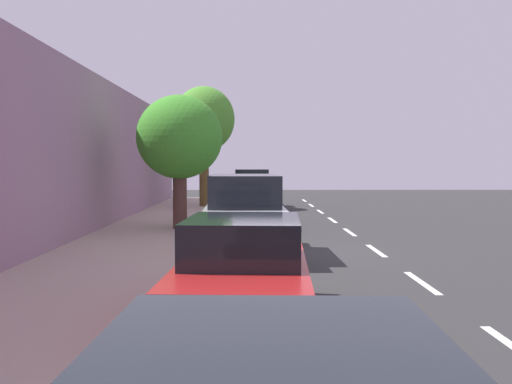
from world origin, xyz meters
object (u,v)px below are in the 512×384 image
Objects in this scene: cyclist_with_backpack at (230,192)px; street_tree_mid_block at (180,138)px; bicycle_at_curb at (235,208)px; parked_suv_silver_mid at (245,214)px; parked_sedan_red_far at (243,273)px; street_tree_near_cyclist at (204,120)px; parked_pickup_green_nearest at (251,189)px; parked_sedan_tan_second at (248,206)px.

street_tree_mid_block reaches higher than cyclist_with_backpack.
bicycle_at_curb is 0.82m from cyclist_with_backpack.
parked_sedan_red_far is at bearing 90.40° from parked_suv_silver_mid.
street_tree_mid_block is (0.00, 10.40, -1.31)m from street_tree_near_cyclist.
parked_pickup_green_nearest reaches higher than bicycle_at_curb.
street_tree_near_cyclist is at bearing 45.06° from parked_pickup_green_nearest.
parked_sedan_red_far is 2.65× the size of cyclist_with_backpack.
cyclist_with_backpack is at bearing 109.27° from street_tree_near_cyclist.
parked_pickup_green_nearest is 13.14m from street_tree_mid_block.
street_tree_near_cyclist reaches higher than cyclist_with_backpack.
parked_suv_silver_mid is 5.80m from street_tree_mid_block.
bicycle_at_curb is 0.37× the size of street_tree_mid_block.
parked_pickup_green_nearest is 1.23× the size of street_tree_mid_block.
street_tree_mid_block is (2.23, -11.52, 2.35)m from parked_sedan_red_far.
cyclist_with_backpack is (0.72, -11.18, 0.00)m from parked_suv_silver_mid.
street_tree_mid_block is (2.19, -4.96, 2.07)m from parked_suv_silver_mid.
street_tree_near_cyclist is 10.48m from street_tree_mid_block.
street_tree_near_cyclist is at bearing -70.03° from bicycle_at_curb.
cyclist_with_backpack is at bearing -103.23° from street_tree_mid_block.
parked_pickup_green_nearest is 1.14× the size of parked_suv_silver_mid.
cyclist_with_backpack is at bearing -86.29° from parked_suv_silver_mid.
street_tree_mid_block is at bearing 76.77° from cyclist_with_backpack.
parked_sedan_tan_second is 2.66× the size of cyclist_with_backpack.
street_tree_mid_block is (2.26, 1.47, 2.35)m from parked_sedan_tan_second.
parked_sedan_red_far reaches higher than bicycle_at_curb.
parked_sedan_red_far is at bearing 89.90° from parked_sedan_tan_second.
parked_sedan_red_far is at bearing 100.97° from street_tree_mid_block.
parked_sedan_tan_second is at bearing 97.58° from bicycle_at_curb.
parked_sedan_tan_second is 4.82m from cyclist_with_backpack.
parked_pickup_green_nearest reaches higher than parked_sedan_red_far.
street_tree_near_cyclist is at bearing -90.00° from street_tree_mid_block.
parked_pickup_green_nearest reaches higher than parked_sedan_tan_second.
cyclist_with_backpack reaches higher than parked_sedan_tan_second.
cyclist_with_backpack is 0.39× the size of street_tree_mid_block.
parked_pickup_green_nearest reaches higher than cyclist_with_backpack.
parked_sedan_red_far is 11.97m from street_tree_mid_block.
cyclist_with_backpack is (0.77, -17.74, 0.28)m from parked_sedan_red_far.
parked_suv_silver_mid is 1.06× the size of parked_sedan_red_far.
cyclist_with_backpack is (0.22, -0.46, 0.64)m from bicycle_at_curb.
parked_sedan_red_far is at bearing 91.81° from bicycle_at_curb.
parked_sedan_red_far is 17.76m from cyclist_with_backpack.
parked_pickup_green_nearest is 3.19× the size of cyclist_with_backpack.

